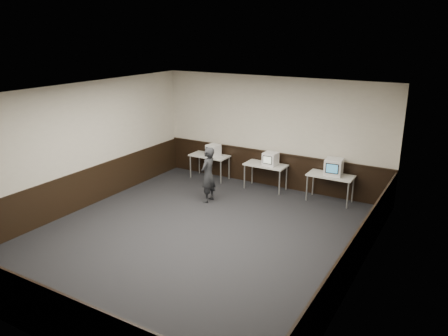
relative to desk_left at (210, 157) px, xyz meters
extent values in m
plane|color=black|center=(1.90, -3.60, -0.68)|extent=(8.00, 8.00, 0.00)
plane|color=white|center=(1.90, -3.60, 2.52)|extent=(8.00, 8.00, 0.00)
plane|color=beige|center=(1.90, 0.40, 0.92)|extent=(7.00, 0.00, 7.00)
plane|color=beige|center=(1.90, -7.60, 0.92)|extent=(7.00, 0.00, 7.00)
plane|color=beige|center=(-1.60, -3.60, 0.92)|extent=(0.00, 8.00, 8.00)
plane|color=beige|center=(5.40, -3.60, 0.92)|extent=(0.00, 8.00, 8.00)
cube|color=black|center=(1.90, 0.38, -0.18)|extent=(6.98, 0.04, 1.00)
cube|color=black|center=(1.90, -7.58, -0.18)|extent=(6.98, 0.04, 1.00)
cube|color=black|center=(-1.58, -3.60, -0.18)|extent=(0.04, 7.98, 1.00)
cube|color=black|center=(5.38, -3.60, -0.18)|extent=(0.04, 7.98, 1.00)
cube|color=black|center=(1.90, 0.36, 0.34)|extent=(6.98, 0.06, 0.04)
cube|color=beige|center=(0.00, 0.00, 0.05)|extent=(1.20, 0.60, 0.04)
cylinder|color=#999999|center=(-0.55, -0.25, -0.32)|extent=(0.04, 0.04, 0.71)
cylinder|color=#999999|center=(0.55, -0.25, -0.32)|extent=(0.04, 0.04, 0.71)
cylinder|color=#999999|center=(-0.55, 0.25, -0.32)|extent=(0.04, 0.04, 0.71)
cylinder|color=#999999|center=(0.55, 0.25, -0.32)|extent=(0.04, 0.04, 0.71)
cube|color=beige|center=(1.90, 0.00, 0.05)|extent=(1.20, 0.60, 0.04)
cylinder|color=#999999|center=(1.35, -0.25, -0.32)|extent=(0.04, 0.04, 0.71)
cylinder|color=#999999|center=(2.45, -0.25, -0.32)|extent=(0.04, 0.04, 0.71)
cylinder|color=#999999|center=(1.35, 0.25, -0.32)|extent=(0.04, 0.04, 0.71)
cylinder|color=#999999|center=(2.45, 0.25, -0.32)|extent=(0.04, 0.04, 0.71)
cube|color=beige|center=(3.80, 0.00, 0.05)|extent=(1.20, 0.60, 0.04)
cylinder|color=#999999|center=(3.25, -0.25, -0.32)|extent=(0.04, 0.04, 0.71)
cylinder|color=#999999|center=(4.35, -0.25, -0.32)|extent=(0.04, 0.04, 0.71)
cylinder|color=#999999|center=(3.25, 0.25, -0.32)|extent=(0.04, 0.04, 0.71)
cylinder|color=#999999|center=(4.35, 0.25, -0.32)|extent=(0.04, 0.04, 0.71)
cube|color=white|center=(0.15, -0.02, 0.25)|extent=(0.41, 0.42, 0.35)
cube|color=black|center=(0.12, -0.20, 0.27)|extent=(0.26, 0.06, 0.21)
cube|color=#345E9A|center=(0.12, -0.21, 0.27)|extent=(0.23, 0.04, 0.18)
cube|color=white|center=(2.05, -0.02, 0.26)|extent=(0.39, 0.41, 0.38)
cube|color=black|center=(2.05, -0.22, 0.28)|extent=(0.28, 0.02, 0.23)
cube|color=#B2BDA6|center=(2.05, -0.23, 0.28)|extent=(0.24, 0.01, 0.19)
cube|color=white|center=(3.86, 0.02, 0.29)|extent=(0.49, 0.51, 0.45)
cube|color=black|center=(3.88, -0.21, 0.32)|extent=(0.34, 0.05, 0.27)
cube|color=teal|center=(3.88, -0.22, 0.32)|extent=(0.29, 0.03, 0.22)
imported|color=black|center=(0.98, -1.63, 0.07)|extent=(0.38, 0.56, 1.50)
camera|label=1|loc=(6.90, -10.89, 3.74)|focal=35.00mm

